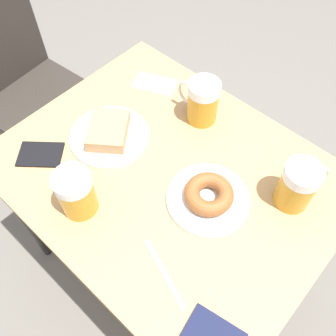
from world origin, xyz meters
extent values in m
plane|color=#666059|center=(0.00, 0.00, 0.00)|extent=(8.00, 8.00, 0.00)
cube|color=tan|center=(0.00, 0.00, 0.69)|extent=(0.73, 0.93, 0.03)
cylinder|color=black|center=(0.33, -0.43, 0.34)|extent=(0.04, 0.04, 0.67)
cylinder|color=black|center=(-0.33, 0.43, 0.34)|extent=(0.04, 0.04, 0.67)
cylinder|color=black|center=(0.33, 0.43, 0.34)|extent=(0.04, 0.04, 0.67)
cube|color=#2D2823|center=(0.02, 0.73, 0.46)|extent=(0.43, 0.43, 0.02)
cylinder|color=#2D2823|center=(-0.13, 0.54, 0.23)|extent=(0.03, 0.03, 0.45)
cylinder|color=#2D2823|center=(0.21, 0.58, 0.23)|extent=(0.03, 0.03, 0.45)
cylinder|color=#2D2823|center=(-0.17, 0.89, 0.23)|extent=(0.03, 0.03, 0.45)
cylinder|color=#2D2823|center=(0.18, 0.92, 0.23)|extent=(0.03, 0.03, 0.45)
cylinder|color=white|center=(-0.03, 0.22, 0.71)|extent=(0.24, 0.24, 0.01)
cube|color=tan|center=(-0.03, 0.22, 0.73)|extent=(0.18, 0.17, 0.04)
cylinder|color=white|center=(0.01, -0.14, 0.71)|extent=(0.22, 0.22, 0.01)
torus|color=brown|center=(0.01, -0.14, 0.73)|extent=(0.13, 0.13, 0.04)
cylinder|color=#C68C23|center=(-0.24, 0.10, 0.76)|extent=(0.09, 0.09, 0.11)
cylinder|color=white|center=(-0.24, 0.10, 0.83)|extent=(0.10, 0.10, 0.03)
torus|color=silver|center=(-0.21, 0.14, 0.77)|extent=(0.06, 0.08, 0.09)
cylinder|color=#C68C23|center=(0.22, 0.06, 0.76)|extent=(0.09, 0.09, 0.11)
cylinder|color=white|center=(0.22, 0.06, 0.83)|extent=(0.10, 0.10, 0.03)
torus|color=silver|center=(0.22, 0.11, 0.77)|extent=(0.01, 0.09, 0.09)
cylinder|color=#C68C23|center=(0.16, -0.30, 0.76)|extent=(0.09, 0.09, 0.11)
cylinder|color=white|center=(0.16, -0.30, 0.83)|extent=(0.10, 0.10, 0.03)
torus|color=silver|center=(0.20, -0.32, 0.77)|extent=(0.08, 0.05, 0.09)
cube|color=white|center=(0.23, 0.27, 0.71)|extent=(0.13, 0.16, 0.00)
cube|color=silver|center=(-0.22, -0.19, 0.71)|extent=(0.07, 0.18, 0.00)
cube|color=black|center=(-0.21, 0.31, 0.71)|extent=(0.15, 0.15, 0.01)
camera|label=1|loc=(-0.43, -0.40, 1.58)|focal=40.00mm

